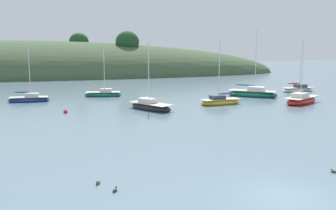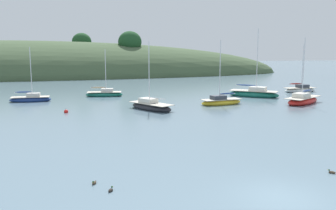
{
  "view_description": "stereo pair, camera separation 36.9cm",
  "coord_description": "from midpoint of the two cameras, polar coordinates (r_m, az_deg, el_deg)",
  "views": [
    {
      "loc": [
        -8.86,
        -13.15,
        6.42
      ],
      "look_at": [
        0.0,
        20.0,
        1.2
      ],
      "focal_mm": 38.01,
      "sensor_mm": 36.0,
      "label": 1
    },
    {
      "loc": [
        -8.5,
        -13.24,
        6.42
      ],
      "look_at": [
        0.0,
        20.0,
        1.2
      ],
      "focal_mm": 38.01,
      "sensor_mm": 36.0,
      "label": 2
    }
  ],
  "objects": [
    {
      "name": "mooring_buoy_outer",
      "position": [
        38.76,
        -16.37,
        -1.06
      ],
      "size": [
        0.44,
        0.44,
        0.54
      ],
      "color": "red",
      "rests_on": "ground"
    },
    {
      "name": "sailboat_blue_center",
      "position": [
        48.91,
        -21.57,
        0.89
      ],
      "size": [
        5.08,
        1.74,
        7.11
      ],
      "color": "navy",
      "rests_on": "ground"
    },
    {
      "name": "duck_lone_left",
      "position": [
        18.07,
        -11.76,
        -12.17
      ],
      "size": [
        0.3,
        0.41,
        0.24
      ],
      "color": "#473828",
      "rests_on": "ground"
    },
    {
      "name": "sailboat_black_sloop",
      "position": [
        60.3,
        19.97,
        2.36
      ],
      "size": [
        5.65,
        2.21,
        7.64
      ],
      "color": "white",
      "rests_on": "ground"
    },
    {
      "name": "duck_trailing",
      "position": [
        21.13,
        24.64,
        -9.7
      ],
      "size": [
        0.36,
        0.37,
        0.24
      ],
      "color": "#473828",
      "rests_on": "ground"
    },
    {
      "name": "ground_plane",
      "position": [
        17.05,
        17.51,
        -13.88
      ],
      "size": [
        400.0,
        400.0,
        0.0
      ],
      "primitive_type": "plane",
      "color": "slate"
    },
    {
      "name": "far_shoreline_hill",
      "position": [
        100.36,
        -24.42,
        4.25
      ],
      "size": [
        150.0,
        36.0,
        21.93
      ],
      "color": "#425638",
      "rests_on": "ground"
    },
    {
      "name": "sailboat_white_near",
      "position": [
        51.75,
        -10.55,
        1.76
      ],
      "size": [
        5.43,
        2.52,
        6.88
      ],
      "color": "#196B56",
      "rests_on": "ground"
    },
    {
      "name": "sailboat_navy_dinghy",
      "position": [
        43.58,
        8.12,
        0.56
      ],
      "size": [
        5.6,
        2.63,
        7.92
      ],
      "color": "gold",
      "rests_on": "ground"
    },
    {
      "name": "sailboat_yellow_far",
      "position": [
        52.02,
        13.18,
        1.81
      ],
      "size": [
        6.94,
        6.49,
        9.77
      ],
      "color": "#196B56",
      "rests_on": "ground"
    },
    {
      "name": "sailboat_grey_yawl",
      "position": [
        39.35,
        -3.11,
        -0.21
      ],
      "size": [
        4.79,
        6.21,
        7.68
      ],
      "color": "#232328",
      "rests_on": "ground"
    },
    {
      "name": "sailboat_orange_cutter",
      "position": [
        47.0,
        20.39,
        0.75
      ],
      "size": [
        6.87,
        5.4,
        8.25
      ],
      "color": "red",
      "rests_on": "ground"
    },
    {
      "name": "duck_lone_right",
      "position": [
        17.06,
        -9.13,
        -13.37
      ],
      "size": [
        0.33,
        0.4,
        0.24
      ],
      "color": "#2D2823",
      "rests_on": "ground"
    }
  ]
}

